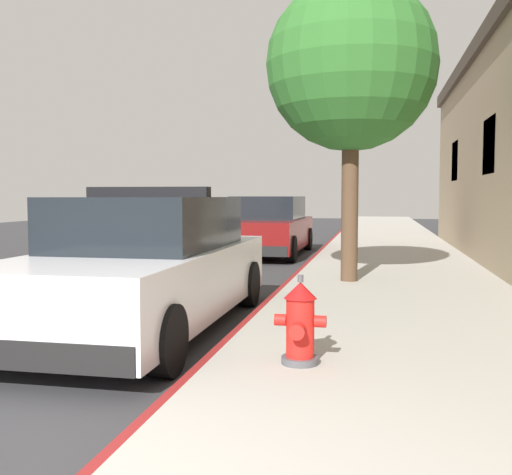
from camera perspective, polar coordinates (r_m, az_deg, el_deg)
name	(u,v)px	position (r m, az deg, el deg)	size (l,w,h in m)	color
ground_plane	(113,272)	(13.44, -13.51, -3.27)	(32.21, 60.00, 0.20)	#353538
sidewalk_pavement	(394,272)	(12.17, 13.06, -3.19)	(3.52, 60.00, 0.15)	#ADA89E
curb_painted_edge	(304,269)	(12.25, 4.61, -3.05)	(0.08, 60.00, 0.15)	maroon
police_cruiser	(147,266)	(7.15, -10.35, -2.73)	(1.94, 4.84, 1.68)	white
parked_car_silver_ahead	(268,227)	(15.92, 1.20, 0.99)	(1.94, 4.84, 1.56)	maroon
fire_hydrant	(300,323)	(5.11, 4.24, -8.16)	(0.44, 0.40, 0.76)	#4C4C51
street_tree	(351,66)	(10.30, 9.09, 15.83)	(2.81, 2.81, 4.97)	brown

